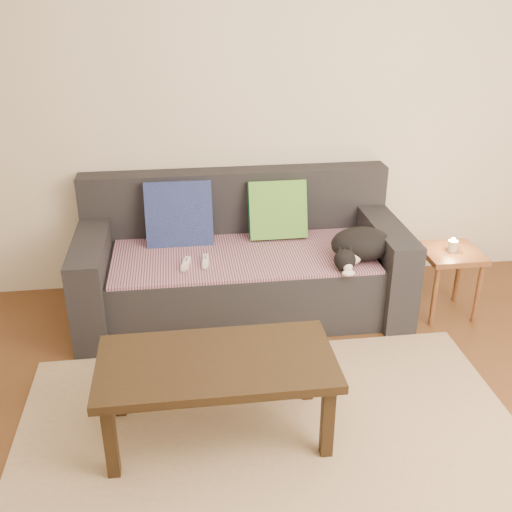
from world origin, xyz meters
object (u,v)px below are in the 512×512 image
Objects in this scene: cat at (360,246)px; wii_remote_a at (186,264)px; side_table at (450,262)px; coffee_table at (217,369)px; wii_remote_b at (206,261)px; sofa at (241,266)px.

wii_remote_a is (-1.08, 0.06, -0.08)m from cat.
coffee_table is at bearing -148.27° from side_table.
cat is at bearing -81.21° from wii_remote_a.
wii_remote_a and wii_remote_b have the same top height.
side_table is (1.58, -0.06, -0.08)m from wii_remote_b.
sofa is at bearing -45.98° from wii_remote_b.
wii_remote_a is 0.33× the size of side_table.
wii_remote_a is at bearing 165.68° from cat.
cat is 3.14× the size of wii_remote_b.
cat reaches higher than side_table.
cat reaches higher than wii_remote_b.
wii_remote_b is (0.12, 0.02, 0.00)m from wii_remote_a.
sofa reaches higher than wii_remote_b.
wii_remote_b is (-0.24, -0.20, 0.15)m from sofa.
sofa is 4.60× the size of side_table.
coffee_table is (-1.59, -0.98, 0.01)m from side_table.
wii_remote_b is at bearing 177.84° from side_table.
sofa reaches higher than cat.
cat is at bearing 44.82° from coffee_table.
cat reaches higher than coffee_table.
sofa is 1.28m from coffee_table.
sofa is at bearing -46.66° from wii_remote_a.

